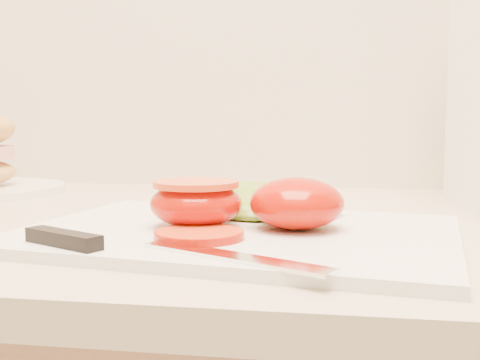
# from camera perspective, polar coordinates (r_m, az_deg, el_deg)

# --- Properties ---
(cutting_board) EXTENTS (0.44, 0.34, 0.01)m
(cutting_board) POSITION_cam_1_polar(r_m,az_deg,el_deg) (0.57, -0.16, -5.12)
(cutting_board) COLOR silver
(cutting_board) RESTS_ON counter
(tomato_half_dome) EXTENTS (0.09, 0.09, 0.05)m
(tomato_half_dome) POSITION_cam_1_polar(r_m,az_deg,el_deg) (0.56, 5.40, -2.21)
(tomato_half_dome) COLOR #BC1706
(tomato_half_dome) RESTS_ON cutting_board
(tomato_half_cut) EXTENTS (0.09, 0.09, 0.04)m
(tomato_half_cut) POSITION_cam_1_polar(r_m,az_deg,el_deg) (0.57, -4.18, -2.07)
(tomato_half_cut) COLOR #BC1706
(tomato_half_cut) RESTS_ON cutting_board
(tomato_slice_0) EXTENTS (0.08, 0.08, 0.01)m
(tomato_slice_0) POSITION_cam_1_polar(r_m,az_deg,el_deg) (0.52, -3.89, -5.19)
(tomato_slice_0) COLOR #F45A29
(tomato_slice_0) RESTS_ON cutting_board
(lettuce_leaf_0) EXTENTS (0.17, 0.12, 0.03)m
(lettuce_leaf_0) POSITION_cam_1_polar(r_m,az_deg,el_deg) (0.65, 0.75, -2.03)
(lettuce_leaf_0) COLOR olive
(lettuce_leaf_0) RESTS_ON cutting_board
(lettuce_leaf_1) EXTENTS (0.11, 0.09, 0.02)m
(lettuce_leaf_1) POSITION_cam_1_polar(r_m,az_deg,el_deg) (0.64, 5.13, -2.39)
(lettuce_leaf_1) COLOR olive
(lettuce_leaf_1) RESTS_ON cutting_board
(knife) EXTENTS (0.26, 0.10, 0.01)m
(knife) POSITION_cam_1_polar(r_m,az_deg,el_deg) (0.48, -10.75, -6.10)
(knife) COLOR silver
(knife) RESTS_ON cutting_board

